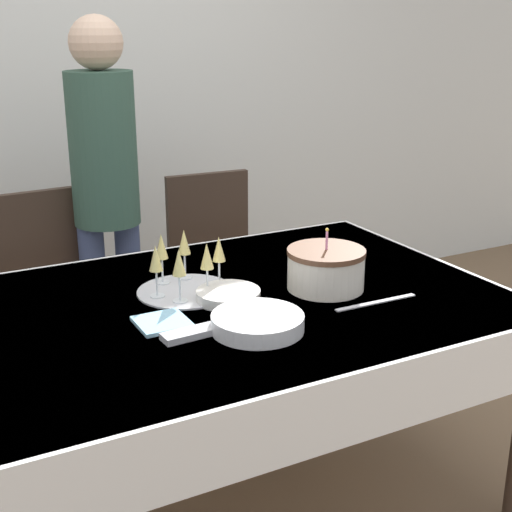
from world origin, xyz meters
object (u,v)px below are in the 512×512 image
birthday_cake (326,269)px  plate_stack_main (258,323)px  dining_chair_far_left (43,298)px  plate_stack_dessert (228,295)px  person_standing (105,178)px  dining_chair_far_right (217,269)px  champagne_tray (185,268)px

birthday_cake → plate_stack_main: 0.41m
dining_chair_far_left → plate_stack_dessert: dining_chair_far_left is taller
person_standing → dining_chair_far_right: bearing=-5.2°
plate_stack_main → dining_chair_far_right: bearing=70.7°
dining_chair_far_right → champagne_tray: 0.99m
champagne_tray → plate_stack_dessert: (0.09, -0.14, -0.06)m
plate_stack_main → champagne_tray: bearing=99.5°
dining_chair_far_right → birthday_cake: bearing=-93.2°
dining_chair_far_right → birthday_cake: (-0.06, -0.99, 0.32)m
plate_stack_dessert → person_standing: bearing=95.9°
dining_chair_far_right → plate_stack_main: bearing=-109.3°
dining_chair_far_left → birthday_cake: birthday_cake is taller
champagne_tray → plate_stack_dessert: champagne_tray is taller
dining_chair_far_left → champagne_tray: (0.32, -0.80, 0.33)m
birthday_cake → dining_chair_far_right: bearing=86.8°
plate_stack_main → person_standing: 1.25m
plate_stack_dessert → champagne_tray: bearing=123.5°
birthday_cake → plate_stack_main: size_ratio=0.96×
birthday_cake → plate_stack_dessert: (-0.33, 0.05, -0.05)m
birthday_cake → champagne_tray: 0.47m
dining_chair_far_right → plate_stack_dessert: bearing=-112.6°
dining_chair_far_left → person_standing: 0.57m
birthday_cake → plate_stack_dessert: bearing=170.8°
birthday_cake → person_standing: person_standing is taller
plate_stack_main → person_standing: person_standing is taller
champagne_tray → person_standing: bearing=90.7°
dining_chair_far_right → birthday_cake: size_ratio=3.68×
dining_chair_far_left → dining_chair_far_right: same height
dining_chair_far_left → plate_stack_main: (0.39, -1.19, 0.27)m
dining_chair_far_right → person_standing: 0.68m
dining_chair_far_left → plate_stack_main: 1.28m
dining_chair_far_left → birthday_cake: 1.28m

